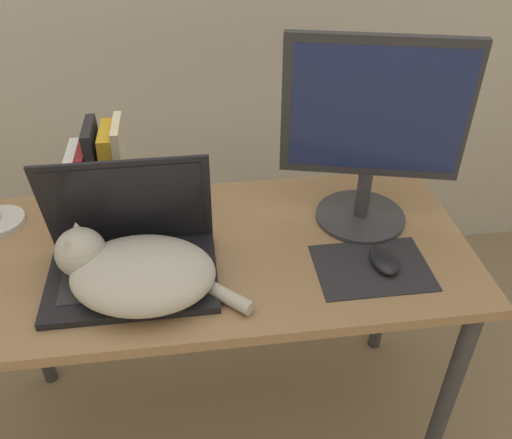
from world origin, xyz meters
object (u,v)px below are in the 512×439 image
object	(u,v)px
external_monitor	(372,131)
webcam	(186,187)
laptop	(131,254)
cat	(135,271)
computer_mouse	(384,260)
book_row	(101,174)

from	to	relation	value
external_monitor	webcam	world-z (taller)	external_monitor
laptop	cat	bearing A→B (deg)	-79.98
computer_mouse	book_row	world-z (taller)	book_row
cat	computer_mouse	distance (m)	0.57
cat	webcam	xyz separation A→B (m)	(0.12, 0.34, -0.01)
book_row	cat	bearing A→B (deg)	-73.84
computer_mouse	book_row	distance (m)	0.74
laptop	webcam	bearing A→B (deg)	64.46
external_monitor	book_row	world-z (taller)	external_monitor
laptop	computer_mouse	size ratio (longest dim) A/B	3.60
external_monitor	webcam	size ratio (longest dim) A/B	7.03
cat	book_row	bearing A→B (deg)	106.16
laptop	webcam	distance (m)	0.30
book_row	computer_mouse	bearing A→B (deg)	-25.08
computer_mouse	book_row	size ratio (longest dim) A/B	0.41
book_row	webcam	world-z (taller)	book_row
cat	computer_mouse	world-z (taller)	cat
computer_mouse	book_row	xyz separation A→B (m)	(-0.66, 0.31, 0.10)
external_monitor	webcam	xyz separation A→B (m)	(-0.45, 0.14, -0.21)
external_monitor	book_row	distance (m)	0.69
cat	computer_mouse	size ratio (longest dim) A/B	4.01
laptop	external_monitor	xyz separation A→B (m)	(0.58, 0.13, 0.20)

